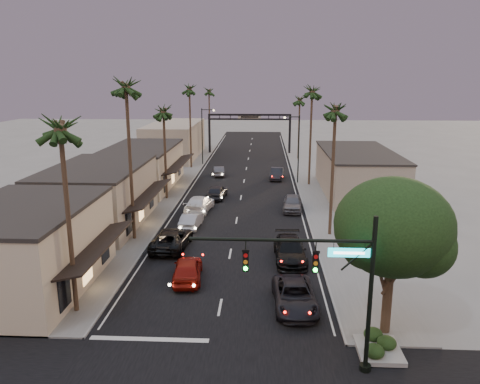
# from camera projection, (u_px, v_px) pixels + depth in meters

# --- Properties ---
(ground) EXTENTS (200.00, 200.00, 0.00)m
(ground) POSITION_uv_depth(u_px,v_px,m) (242.00, 192.00, 57.91)
(ground) COLOR slate
(ground) RESTS_ON ground
(road) EXTENTS (14.00, 120.00, 0.02)m
(road) POSITION_uv_depth(u_px,v_px,m) (244.00, 183.00, 62.76)
(road) COLOR black
(road) RESTS_ON ground
(sidewalk_left) EXTENTS (5.00, 92.00, 0.12)m
(sidewalk_left) POSITION_uv_depth(u_px,v_px,m) (182.00, 171.00, 69.99)
(sidewalk_left) COLOR slate
(sidewalk_left) RESTS_ON ground
(sidewalk_right) EXTENTS (5.00, 92.00, 0.12)m
(sidewalk_right) POSITION_uv_depth(u_px,v_px,m) (310.00, 173.00, 69.07)
(sidewalk_right) COLOR slate
(sidewalk_right) RESTS_ON ground
(storefront_near) EXTENTS (8.00, 12.00, 5.50)m
(storefront_near) POSITION_uv_depth(u_px,v_px,m) (26.00, 250.00, 30.73)
(storefront_near) COLOR #C3B495
(storefront_near) RESTS_ON ground
(storefront_mid) EXTENTS (8.00, 14.00, 5.50)m
(storefront_mid) POSITION_uv_depth(u_px,v_px,m) (99.00, 197.00, 44.30)
(storefront_mid) COLOR gray
(storefront_mid) RESTS_ON ground
(storefront_far) EXTENTS (8.00, 16.00, 5.00)m
(storefront_far) POSITION_uv_depth(u_px,v_px,m) (142.00, 168.00, 59.88)
(storefront_far) COLOR #C3B495
(storefront_far) RESTS_ON ground
(storefront_dist) EXTENTS (8.00, 20.00, 6.00)m
(storefront_dist) POSITION_uv_depth(u_px,v_px,m) (175.00, 140.00, 82.06)
(storefront_dist) COLOR gray
(storefront_dist) RESTS_ON ground
(building_right) EXTENTS (8.00, 18.00, 5.00)m
(building_right) POSITION_uv_depth(u_px,v_px,m) (357.00, 173.00, 56.63)
(building_right) COLOR gray
(building_right) RESTS_ON ground
(traffic_signal) EXTENTS (8.51, 0.22, 7.80)m
(traffic_signal) POSITION_uv_depth(u_px,v_px,m) (330.00, 272.00, 21.51)
(traffic_signal) COLOR black
(traffic_signal) RESTS_ON ground
(corner_tree) EXTENTS (6.20, 6.20, 8.80)m
(corner_tree) POSITION_uv_depth(u_px,v_px,m) (395.00, 231.00, 24.46)
(corner_tree) COLOR #38281C
(corner_tree) RESTS_ON ground
(planter) EXTENTS (2.20, 2.60, 0.24)m
(planter) POSITION_uv_depth(u_px,v_px,m) (378.00, 353.00, 24.04)
(planter) COLOR gray
(planter) RESTS_ON ground
(arch) EXTENTS (15.20, 0.40, 7.27)m
(arch) POSITION_uv_depth(u_px,v_px,m) (250.00, 123.00, 85.67)
(arch) COLOR black
(arch) RESTS_ON ground
(streetlight_right) EXTENTS (2.13, 0.30, 9.00)m
(streetlight_right) POSITION_uv_depth(u_px,v_px,m) (297.00, 144.00, 61.15)
(streetlight_right) COLOR black
(streetlight_right) RESTS_ON ground
(streetlight_left) EXTENTS (2.13, 0.30, 9.00)m
(streetlight_left) POSITION_uv_depth(u_px,v_px,m) (204.00, 132.00, 74.42)
(streetlight_left) COLOR black
(streetlight_left) RESTS_ON ground
(palm_la) EXTENTS (3.20, 3.20, 13.20)m
(palm_la) POSITION_uv_depth(u_px,v_px,m) (59.00, 122.00, 25.52)
(palm_la) COLOR #38281C
(palm_la) RESTS_ON ground
(palm_lb) EXTENTS (3.20, 3.20, 15.20)m
(palm_lb) POSITION_uv_depth(u_px,v_px,m) (126.00, 82.00, 37.66)
(palm_lb) COLOR #38281C
(palm_lb) RESTS_ON ground
(palm_lc) EXTENTS (3.20, 3.20, 12.20)m
(palm_lc) POSITION_uv_depth(u_px,v_px,m) (163.00, 108.00, 51.94)
(palm_lc) COLOR #38281C
(palm_lc) RESTS_ON ground
(palm_ld) EXTENTS (3.20, 3.20, 14.20)m
(palm_ld) POSITION_uv_depth(u_px,v_px,m) (189.00, 87.00, 69.90)
(palm_ld) COLOR #38281C
(palm_ld) RESTS_ON ground
(palm_ra) EXTENTS (3.20, 3.20, 13.20)m
(palm_ra) POSITION_uv_depth(u_px,v_px,m) (336.00, 106.00, 39.24)
(palm_ra) COLOR #38281C
(palm_ra) RESTS_ON ground
(palm_rb) EXTENTS (3.20, 3.20, 14.20)m
(palm_rb) POSITION_uv_depth(u_px,v_px,m) (312.00, 88.00, 58.40)
(palm_rb) COLOR #38281C
(palm_rb) RESTS_ON ground
(palm_rc) EXTENTS (3.20, 3.20, 12.20)m
(palm_rc) POSITION_uv_depth(u_px,v_px,m) (300.00, 97.00, 78.26)
(palm_rc) COLOR #38281C
(palm_rc) RESTS_ON ground
(palm_far) EXTENTS (3.20, 3.20, 13.20)m
(palm_far) POSITION_uv_depth(u_px,v_px,m) (209.00, 89.00, 92.42)
(palm_far) COLOR #38281C
(palm_far) RESTS_ON ground
(oncoming_red) EXTENTS (2.34, 4.95, 1.64)m
(oncoming_red) POSITION_uv_depth(u_px,v_px,m) (188.00, 269.00, 32.52)
(oncoming_red) COLOR maroon
(oncoming_red) RESTS_ON ground
(oncoming_pickup) EXTENTS (3.00, 5.97, 1.62)m
(oncoming_pickup) POSITION_uv_depth(u_px,v_px,m) (172.00, 239.00, 38.58)
(oncoming_pickup) COLOR black
(oncoming_pickup) RESTS_ON ground
(oncoming_silver) EXTENTS (1.84, 4.45, 1.43)m
(oncoming_silver) POSITION_uv_depth(u_px,v_px,m) (191.00, 220.00, 43.89)
(oncoming_silver) COLOR #9FA0A4
(oncoming_silver) RESTS_ON ground
(oncoming_white) EXTENTS (2.93, 5.92, 1.65)m
(oncoming_white) POSITION_uv_depth(u_px,v_px,m) (199.00, 204.00, 49.20)
(oncoming_white) COLOR white
(oncoming_white) RESTS_ON ground
(oncoming_dgrey) EXTENTS (2.40, 4.91, 1.61)m
(oncoming_dgrey) POSITION_uv_depth(u_px,v_px,m) (217.00, 192.00, 54.48)
(oncoming_dgrey) COLOR black
(oncoming_dgrey) RESTS_ON ground
(oncoming_grey_far) EXTENTS (1.95, 4.28, 1.36)m
(oncoming_grey_far) POSITION_uv_depth(u_px,v_px,m) (219.00, 171.00, 67.06)
(oncoming_grey_far) COLOR #434348
(oncoming_grey_far) RESTS_ON ground
(curbside_near) EXTENTS (2.81, 5.63, 1.53)m
(curbside_near) POSITION_uv_depth(u_px,v_px,m) (295.00, 296.00, 28.67)
(curbside_near) COLOR black
(curbside_near) RESTS_ON ground
(curbside_black) EXTENTS (2.54, 5.83, 1.67)m
(curbside_black) POSITION_uv_depth(u_px,v_px,m) (290.00, 250.00, 35.97)
(curbside_black) COLOR black
(curbside_black) RESTS_ON ground
(curbside_grey) EXTENTS (2.32, 4.99, 1.65)m
(curbside_grey) POSITION_uv_depth(u_px,v_px,m) (293.00, 203.00, 49.54)
(curbside_grey) COLOR #57585D
(curbside_grey) RESTS_ON ground
(curbside_far) EXTENTS (2.07, 4.85, 1.55)m
(curbside_far) POSITION_uv_depth(u_px,v_px,m) (277.00, 174.00, 64.79)
(curbside_far) COLOR black
(curbside_far) RESTS_ON ground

